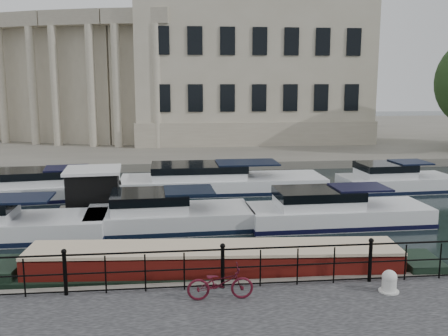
{
  "coord_description": "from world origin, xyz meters",
  "views": [
    {
      "loc": [
        -1.31,
        -14.54,
        5.91
      ],
      "look_at": [
        0.5,
        2.0,
        3.0
      ],
      "focal_mm": 40.0,
      "sensor_mm": 36.0,
      "label": 1
    }
  ],
  "objects_px": {
    "narrowboat": "(214,274)",
    "harbour_hut": "(94,194)",
    "mooring_bollard": "(389,282)",
    "bicycle": "(220,283)"
  },
  "relations": [
    {
      "from": "mooring_bollard",
      "to": "harbour_hut",
      "type": "height_order",
      "value": "harbour_hut"
    },
    {
      "from": "bicycle",
      "to": "narrowboat",
      "type": "xyz_separation_m",
      "value": [
        0.04,
        2.12,
        -0.62
      ]
    },
    {
      "from": "narrowboat",
      "to": "harbour_hut",
      "type": "bearing_deg",
      "value": 123.01
    },
    {
      "from": "narrowboat",
      "to": "harbour_hut",
      "type": "distance_m",
      "value": 9.52
    },
    {
      "from": "harbour_hut",
      "to": "bicycle",
      "type": "bearing_deg",
      "value": -70.19
    },
    {
      "from": "bicycle",
      "to": "harbour_hut",
      "type": "height_order",
      "value": "harbour_hut"
    },
    {
      "from": "bicycle",
      "to": "harbour_hut",
      "type": "distance_m",
      "value": 11.39
    },
    {
      "from": "mooring_bollard",
      "to": "bicycle",
      "type": "bearing_deg",
      "value": 179.68
    },
    {
      "from": "narrowboat",
      "to": "mooring_bollard",
      "type": "bearing_deg",
      "value": -22.4
    },
    {
      "from": "narrowboat",
      "to": "harbour_hut",
      "type": "height_order",
      "value": "harbour_hut"
    }
  ]
}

